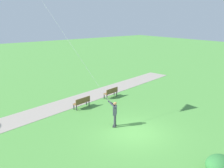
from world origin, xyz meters
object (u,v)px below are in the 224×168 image
object	(u,v)px
person_kite_flyer	(115,112)
lakeside_shrub	(219,165)
park_bench_near_walkway	(111,92)
park_bench_far_walkway	(82,102)

from	to	relation	value
person_kite_flyer	lakeside_shrub	bearing A→B (deg)	-174.60
park_bench_near_walkway	lakeside_shrub	bearing A→B (deg)	166.06
park_bench_far_walkway	person_kite_flyer	bearing A→B (deg)	178.08
person_kite_flyer	park_bench_near_walkway	size ratio (longest dim) A/B	1.18
park_bench_near_walkway	park_bench_far_walkway	world-z (taller)	same
park_bench_near_walkway	lakeside_shrub	size ratio (longest dim) A/B	1.11
person_kite_flyer	park_bench_near_walkway	world-z (taller)	person_kite_flyer
park_bench_far_walkway	lakeside_shrub	xyz separation A→B (m)	(-11.21, -0.51, -0.07)
park_bench_near_walkway	park_bench_far_walkway	xyz separation A→B (m)	(-0.61, 3.45, 0.00)
person_kite_flyer	park_bench_far_walkway	size ratio (longest dim) A/B	1.18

